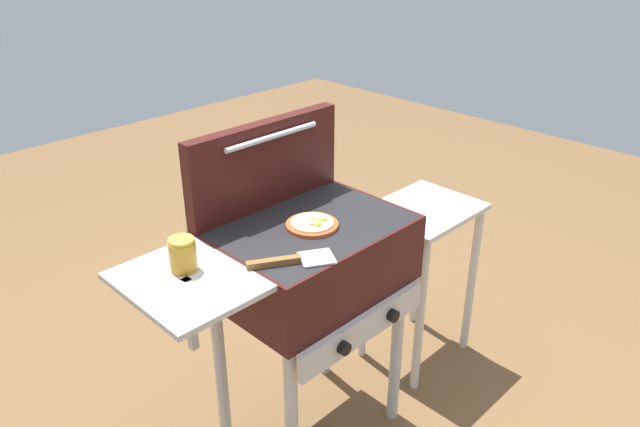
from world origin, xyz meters
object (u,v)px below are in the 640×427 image
pizza_cheese (313,224)px  sauce_jar (183,255)px  spatula (292,260)px  prep_table (421,251)px  grill (308,263)px

pizza_cheese → sauce_jar: size_ratio=1.72×
pizza_cheese → spatula: bearing=-149.7°
prep_table → spatula: bearing=-170.7°
prep_table → grill: bearing=-179.6°
pizza_cheese → sauce_jar: bearing=171.0°
grill → sauce_jar: 0.48m
grill → pizza_cheese: 0.16m
prep_table → pizza_cheese: bearing=-178.0°
grill → sauce_jar: bearing=173.3°
sauce_jar → spatula: sauce_jar is taller
spatula → prep_table: bearing=9.3°
pizza_cheese → prep_table: bearing=2.0°
pizza_cheese → sauce_jar: (-0.45, 0.07, 0.04)m
grill → spatula: (-0.20, -0.14, 0.15)m
grill → prep_table: bearing=0.4°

